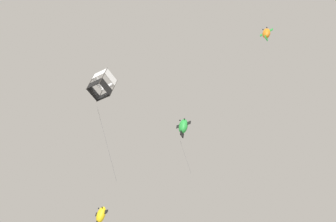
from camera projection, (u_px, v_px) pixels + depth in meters
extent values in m
ellipsoid|color=orange|center=(266.00, 33.00, 28.96)|extent=(0.63, 0.91, 1.36)
cube|color=green|center=(270.00, 30.00, 28.90)|extent=(0.45, 0.13, 0.27)
cube|color=green|center=(263.00, 34.00, 29.24)|extent=(0.45, 0.13, 0.27)
cube|color=green|center=(266.00, 38.00, 28.41)|extent=(0.05, 0.50, 0.50)
sphere|color=black|center=(267.00, 27.00, 29.07)|extent=(0.10, 0.13, 0.12)
sphere|color=black|center=(263.00, 30.00, 29.25)|extent=(0.10, 0.13, 0.12)
ellipsoid|color=yellow|center=(101.00, 215.00, 23.52)|extent=(0.62, 0.81, 1.26)
cube|color=black|center=(105.00, 212.00, 23.48)|extent=(0.42, 0.13, 0.26)
cube|color=black|center=(98.00, 214.00, 23.77)|extent=(0.42, 0.13, 0.26)
sphere|color=black|center=(102.00, 207.00, 23.61)|extent=(0.10, 0.12, 0.11)
sphere|color=black|center=(99.00, 208.00, 23.76)|extent=(0.10, 0.12, 0.11)
ellipsoid|color=green|center=(183.00, 126.00, 34.20)|extent=(0.98, 1.25, 1.86)
cube|color=black|center=(188.00, 123.00, 34.16)|extent=(0.63, 0.22, 0.38)
cube|color=black|center=(179.00, 126.00, 34.55)|extent=(0.63, 0.22, 0.38)
cube|color=black|center=(182.00, 134.00, 33.46)|extent=(0.13, 0.67, 0.66)
sphere|color=black|center=(184.00, 119.00, 34.33)|extent=(0.15, 0.18, 0.17)
sphere|color=black|center=(180.00, 120.00, 34.54)|extent=(0.15, 0.18, 0.17)
cylinder|color=#47474C|center=(185.00, 156.00, 32.69)|extent=(1.03, 0.14, 3.61)
cube|color=white|center=(100.00, 74.00, 27.39)|extent=(1.23, 0.35, 0.63)
cube|color=white|center=(109.00, 86.00, 27.97)|extent=(1.23, 0.35, 0.63)
cube|color=white|center=(111.00, 77.00, 27.40)|extent=(0.17, 1.35, 0.99)
cube|color=white|center=(98.00, 83.00, 27.95)|extent=(0.17, 1.35, 0.99)
cube|color=black|center=(94.00, 83.00, 26.48)|extent=(1.23, 0.35, 0.63)
cube|color=black|center=(105.00, 96.00, 27.06)|extent=(1.23, 0.35, 0.63)
cube|color=black|center=(106.00, 87.00, 26.49)|extent=(0.17, 1.35, 0.99)
cube|color=black|center=(93.00, 93.00, 27.04)|extent=(0.17, 1.35, 0.99)
cylinder|color=#332D28|center=(103.00, 76.00, 26.66)|extent=(0.11, 0.65, 1.87)
cylinder|color=#332D28|center=(91.00, 81.00, 27.21)|extent=(0.11, 0.65, 1.87)
cylinder|color=#332D28|center=(113.00, 88.00, 27.24)|extent=(0.11, 0.65, 1.87)
cylinder|color=#332D28|center=(101.00, 94.00, 27.79)|extent=(0.11, 0.65, 1.87)
cylinder|color=#47474C|center=(106.00, 141.00, 25.54)|extent=(2.57, 0.23, 6.61)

